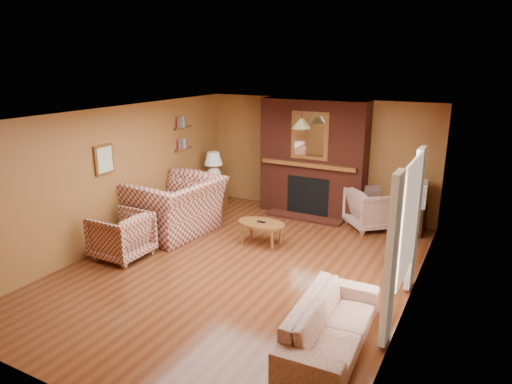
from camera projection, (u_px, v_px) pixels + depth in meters
The scene contains 20 objects.
floor at pixel (242, 268), 7.19m from camera, with size 6.50×6.50×0.00m, color #4A2110.
ceiling at pixel (240, 115), 6.52m from camera, with size 6.50×6.50×0.00m, color white.
wall_back at pixel (318, 156), 9.61m from camera, with size 6.50×6.50×0.00m, color brown.
wall_front at pixel (62, 286), 4.10m from camera, with size 6.50×6.50×0.00m, color brown.
wall_left at pixel (117, 176), 7.98m from camera, with size 6.50×6.50×0.00m, color brown.
wall_right at pixel (414, 222), 5.73m from camera, with size 6.50×6.50×0.00m, color brown.
fireplace at pixel (313, 159), 9.39m from camera, with size 2.20×0.82×2.40m.
window_right at pixel (406, 232), 5.60m from camera, with size 0.10×1.85×2.00m.
bookshelf at pixel (184, 134), 9.44m from camera, with size 0.09×0.55×0.71m.
botanical_print at pixel (104, 160), 7.61m from camera, with size 0.05×0.40×0.50m.
pendant_light at pixel (301, 123), 8.58m from camera, with size 0.36×0.36×0.48m.
plaid_loveseat at pixel (175, 206), 8.49m from camera, with size 1.62×1.41×1.05m, color maroon.
plaid_armchair at pixel (121, 235), 7.48m from camera, with size 0.81×0.84×0.76m, color maroon.
floral_sofa at pixel (331, 324), 5.17m from camera, with size 1.88×0.74×0.55m, color #BBAF91.
floral_armchair at pixel (371, 209), 8.81m from camera, with size 0.82×0.85×0.77m, color #BBAF91.
coffee_table at pixel (261, 225), 8.01m from camera, with size 0.88×0.54×0.43m.
side_table at pixel (214, 194), 10.14m from camera, with size 0.43×0.43×0.57m, color brown.
table_lamp at pixel (214, 165), 9.95m from camera, with size 0.40×0.40×0.65m.
tv_stand at pixel (410, 219), 8.57m from camera, with size 0.51×0.47×0.56m, color black.
crt_tv at pixel (413, 193), 8.42m from camera, with size 0.54×0.54×0.46m.
Camera 1 is at (3.28, -5.70, 3.17)m, focal length 32.00 mm.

